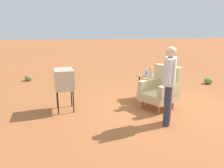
% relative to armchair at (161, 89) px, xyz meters
% --- Properties ---
extents(ground_plane, '(60.00, 60.00, 0.00)m').
position_rel_armchair_xyz_m(ground_plane, '(0.16, 0.06, -0.50)').
color(ground_plane, '#AD6033').
extents(armchair, '(1.02, 1.03, 1.06)m').
position_rel_armchair_xyz_m(armchair, '(0.00, 0.00, 0.00)').
color(armchair, '#937047').
rests_on(armchair, ground).
extents(side_table, '(0.56, 0.56, 0.65)m').
position_rel_armchair_xyz_m(side_table, '(-0.72, -0.02, 0.05)').
color(side_table, black).
rests_on(side_table, ground).
extents(tv_on_stand, '(0.63, 0.48, 1.03)m').
position_rel_armchair_xyz_m(tv_on_stand, '(-0.33, -2.38, 0.28)').
color(tv_on_stand, black).
rests_on(tv_on_stand, ground).
extents(person_standing, '(0.50, 0.38, 1.64)m').
position_rel_armchair_xyz_m(person_standing, '(0.96, -0.28, 0.44)').
color(person_standing, '#2D3347').
rests_on(person_standing, ground).
extents(soda_can_blue, '(0.07, 0.07, 0.12)m').
position_rel_armchair_xyz_m(soda_can_blue, '(-0.95, -0.04, 0.21)').
color(soda_can_blue, blue).
rests_on(soda_can_blue, side_table).
extents(bottle_short_clear, '(0.06, 0.06, 0.20)m').
position_rel_armchair_xyz_m(bottle_short_clear, '(-0.79, -0.13, 0.25)').
color(bottle_short_clear, silver).
rests_on(bottle_short_clear, side_table).
extents(bottle_tall_amber, '(0.07, 0.07, 0.30)m').
position_rel_armchair_xyz_m(bottle_tall_amber, '(-0.61, 0.17, 0.30)').
color(bottle_tall_amber, brown).
rests_on(bottle_tall_amber, side_table).
extents(flower_vase, '(0.15, 0.10, 0.27)m').
position_rel_armchair_xyz_m(flower_vase, '(-0.75, 0.01, 0.30)').
color(flower_vase, silver).
rests_on(flower_vase, side_table).
extents(shrub_near, '(0.27, 0.27, 0.21)m').
position_rel_armchair_xyz_m(shrub_near, '(-3.73, -3.68, -0.39)').
color(shrub_near, olive).
rests_on(shrub_near, ground).
extents(shrub_mid, '(0.29, 0.29, 0.22)m').
position_rel_armchair_xyz_m(shrub_mid, '(-1.83, 2.68, -0.39)').
color(shrub_mid, olive).
rests_on(shrub_mid, ground).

